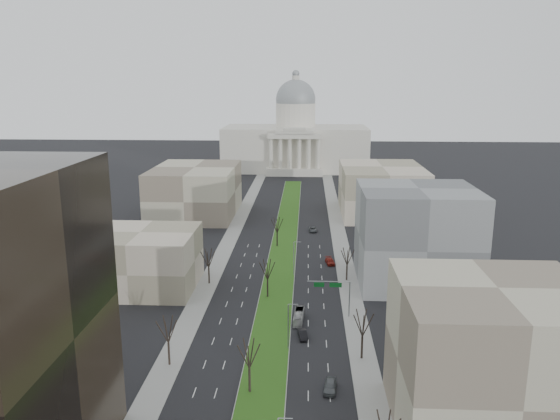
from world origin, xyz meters
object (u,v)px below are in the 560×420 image
(car_grey_near, at_px, (330,386))
(box_van, at_px, (299,316))
(car_black, at_px, (303,334))
(car_red, at_px, (330,261))
(car_grey_far, at_px, (313,229))

(car_grey_near, height_order, box_van, box_van)
(box_van, bearing_deg, car_black, -79.62)
(car_red, height_order, car_grey_far, car_red)
(car_red, relative_size, car_grey_far, 1.01)
(car_black, bearing_deg, car_grey_near, -83.92)
(car_black, relative_size, box_van, 0.56)
(car_red, bearing_deg, box_van, -110.80)
(car_black, bearing_deg, box_van, 88.47)
(car_grey_far, height_order, box_van, box_van)
(car_grey_near, distance_m, car_red, 63.49)
(car_grey_near, bearing_deg, car_red, 94.78)
(car_grey_near, relative_size, box_van, 0.63)
(car_red, distance_m, box_van, 38.18)
(car_red, distance_m, car_grey_far, 33.25)
(car_grey_far, bearing_deg, car_black, -95.92)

